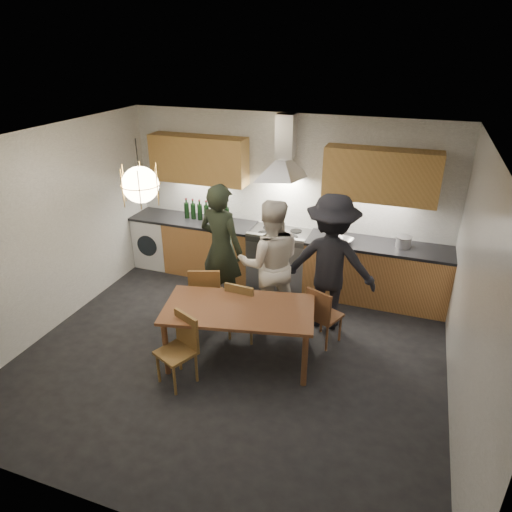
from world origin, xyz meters
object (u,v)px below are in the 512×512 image
(chair_back_left, at_px, (206,293))
(person_mid, at_px, (270,263))
(person_right, at_px, (331,263))
(chair_front, at_px, (181,344))
(wine_bottles, at_px, (206,211))
(stock_pot, at_px, (403,242))
(mixing_bowl, at_px, (344,240))
(dining_table, at_px, (239,314))
(person_left, at_px, (221,248))

(chair_back_left, distance_m, person_mid, 0.93)
(person_mid, xyz_separation_m, person_right, (0.76, 0.19, 0.04))
(chair_back_left, xyz_separation_m, chair_front, (0.19, -1.05, -0.04))
(person_mid, bearing_deg, chair_back_left, 7.15)
(chair_back_left, height_order, person_right, person_right)
(wine_bottles, bearing_deg, chair_front, -71.25)
(stock_pot, bearing_deg, chair_front, -130.09)
(person_mid, xyz_separation_m, mixing_bowl, (0.80, 0.96, 0.05))
(person_right, relative_size, wine_bottles, 2.34)
(dining_table, height_order, stock_pot, stock_pot)
(person_right, bearing_deg, wine_bottles, -24.49)
(chair_front, bearing_deg, dining_table, 72.74)
(person_mid, bearing_deg, chair_front, 46.61)
(person_right, bearing_deg, chair_front, 50.02)
(person_left, bearing_deg, stock_pot, -144.46)
(dining_table, distance_m, stock_pot, 2.65)
(chair_back_left, xyz_separation_m, person_left, (-0.01, 0.56, 0.41))
(chair_front, relative_size, person_left, 0.45)
(chair_back_left, xyz_separation_m, stock_pot, (2.35, 1.52, 0.46))
(person_left, bearing_deg, person_right, -164.06)
(chair_back_left, height_order, person_mid, person_mid)
(chair_front, bearing_deg, stock_pot, 74.29)
(chair_front, height_order, stock_pot, stock_pot)
(stock_pot, bearing_deg, person_mid, -145.99)
(chair_back_left, bearing_deg, chair_front, 80.97)
(chair_front, bearing_deg, chair_back_left, 124.69)
(chair_back_left, relative_size, mixing_bowl, 3.47)
(person_mid, relative_size, person_right, 0.95)
(chair_back_left, height_order, chair_front, chair_back_left)
(chair_front, relative_size, wine_bottles, 1.05)
(person_right, bearing_deg, mixing_bowl, -95.30)
(dining_table, height_order, chair_back_left, chair_back_left)
(stock_pot, bearing_deg, mixing_bowl, -171.07)
(person_mid, xyz_separation_m, stock_pot, (1.61, 1.08, 0.10))
(person_right, distance_m, wine_bottles, 2.37)
(chair_back_left, bearing_deg, dining_table, 123.27)
(dining_table, bearing_deg, chair_front, -143.87)
(chair_back_left, relative_size, stock_pot, 4.32)
(person_left, bearing_deg, chair_front, 110.61)
(stock_pot, distance_m, wine_bottles, 3.04)
(person_left, bearing_deg, person_mid, -176.38)
(chair_front, bearing_deg, mixing_bowl, 85.31)
(chair_back_left, xyz_separation_m, wine_bottles, (-0.69, 1.53, 0.55))
(chair_back_left, relative_size, chair_front, 1.08)
(person_right, height_order, mixing_bowl, person_right)
(person_left, relative_size, person_mid, 1.05)
(person_right, relative_size, stock_pot, 8.86)
(mixing_bowl, bearing_deg, person_right, -93.36)
(dining_table, relative_size, stock_pot, 9.02)
(dining_table, distance_m, chair_back_left, 0.85)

